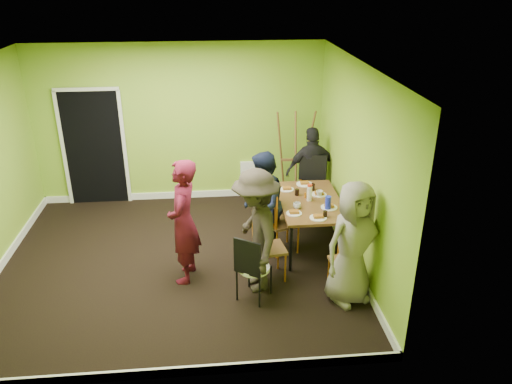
# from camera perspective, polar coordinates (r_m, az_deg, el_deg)

# --- Properties ---
(ground) EXTENTS (5.00, 5.00, 0.00)m
(ground) POSITION_cam_1_polar(r_m,az_deg,el_deg) (7.38, -8.82, -7.90)
(ground) COLOR black
(ground) RESTS_ON ground
(room_walls) EXTENTS (5.04, 4.54, 2.82)m
(room_walls) POSITION_cam_1_polar(r_m,az_deg,el_deg) (6.95, -9.51, -0.80)
(room_walls) COLOR #92B72F
(room_walls) RESTS_ON ground
(dining_table) EXTENTS (0.90, 1.50, 0.75)m
(dining_table) POSITION_cam_1_polar(r_m,az_deg,el_deg) (7.44, 6.20, -1.35)
(dining_table) COLOR black
(dining_table) RESTS_ON ground
(chair_left_far) EXTENTS (0.52, 0.52, 1.00)m
(chair_left_far) POSITION_cam_1_polar(r_m,az_deg,el_deg) (7.29, 2.49, -2.96)
(chair_left_far) COLOR #C16812
(chair_left_far) RESTS_ON ground
(chair_left_near) EXTENTS (0.45, 0.45, 0.96)m
(chair_left_near) POSITION_cam_1_polar(r_m,az_deg,el_deg) (6.68, 0.95, -5.88)
(chair_left_near) COLOR #C16812
(chair_left_near) RESTS_ON ground
(chair_back_end) EXTENTS (0.58, 0.64, 1.09)m
(chair_back_end) POSITION_cam_1_polar(r_m,az_deg,el_deg) (8.33, 6.47, 2.07)
(chair_back_end) COLOR #C16812
(chair_back_end) RESTS_ON ground
(chair_front_end) EXTENTS (0.39, 0.39, 0.86)m
(chair_front_end) POSITION_cam_1_polar(r_m,az_deg,el_deg) (6.55, 10.32, -7.59)
(chair_front_end) COLOR #C16812
(chair_front_end) RESTS_ON ground
(chair_bentwood) EXTENTS (0.49, 0.50, 0.92)m
(chair_bentwood) POSITION_cam_1_polar(r_m,az_deg,el_deg) (6.27, -0.50, -8.40)
(chair_bentwood) COLOR black
(chair_bentwood) RESTS_ON ground
(easel) EXTENTS (0.69, 0.64, 1.71)m
(easel) POSITION_cam_1_polar(r_m,az_deg,el_deg) (8.81, 4.39, 3.93)
(easel) COLOR brown
(easel) RESTS_ON ground
(plate_near_left) EXTENTS (0.22, 0.22, 0.01)m
(plate_near_left) POSITION_cam_1_polar(r_m,az_deg,el_deg) (7.74, 3.55, 0.29)
(plate_near_left) COLOR white
(plate_near_left) RESTS_ON dining_table
(plate_near_right) EXTENTS (0.22, 0.22, 0.01)m
(plate_near_right) POSITION_cam_1_polar(r_m,az_deg,el_deg) (7.00, 4.37, -2.44)
(plate_near_right) COLOR white
(plate_near_right) RESTS_ON dining_table
(plate_far_back) EXTENTS (0.26, 0.26, 0.01)m
(plate_far_back) POSITION_cam_1_polar(r_m,az_deg,el_deg) (7.96, 5.56, 0.91)
(plate_far_back) COLOR white
(plate_far_back) RESTS_ON dining_table
(plate_far_front) EXTENTS (0.24, 0.24, 0.01)m
(plate_far_front) POSITION_cam_1_polar(r_m,az_deg,el_deg) (6.91, 7.11, -2.94)
(plate_far_front) COLOR white
(plate_far_front) RESTS_ON dining_table
(plate_wall_back) EXTENTS (0.23, 0.23, 0.01)m
(plate_wall_back) POSITION_cam_1_polar(r_m,az_deg,el_deg) (7.61, 7.22, -0.29)
(plate_wall_back) COLOR white
(plate_wall_back) RESTS_ON dining_table
(plate_wall_front) EXTENTS (0.24, 0.24, 0.01)m
(plate_wall_front) POSITION_cam_1_polar(r_m,az_deg,el_deg) (7.23, 8.35, -1.75)
(plate_wall_front) COLOR white
(plate_wall_front) RESTS_ON dining_table
(thermos) EXTENTS (0.08, 0.08, 0.23)m
(thermos) POSITION_cam_1_polar(r_m,az_deg,el_deg) (7.37, 6.13, -0.16)
(thermos) COLOR white
(thermos) RESTS_ON dining_table
(blue_bottle) EXTENTS (0.08, 0.08, 0.20)m
(blue_bottle) POSITION_cam_1_polar(r_m,az_deg,el_deg) (7.13, 8.23, -1.25)
(blue_bottle) COLOR #1B29CB
(blue_bottle) RESTS_ON dining_table
(orange_bottle) EXTENTS (0.04, 0.04, 0.08)m
(orange_bottle) POSITION_cam_1_polar(r_m,az_deg,el_deg) (7.49, 5.67, -0.36)
(orange_bottle) COLOR #C16812
(orange_bottle) RESTS_ON dining_table
(glass_mid) EXTENTS (0.07, 0.07, 0.10)m
(glass_mid) POSITION_cam_1_polar(r_m,az_deg,el_deg) (7.55, 4.70, -0.03)
(glass_mid) COLOR black
(glass_mid) RESTS_ON dining_table
(glass_back) EXTENTS (0.06, 0.06, 0.11)m
(glass_back) POSITION_cam_1_polar(r_m,az_deg,el_deg) (7.74, 6.50, 0.57)
(glass_back) COLOR black
(glass_back) RESTS_ON dining_table
(glass_front) EXTENTS (0.06, 0.06, 0.10)m
(glass_front) POSITION_cam_1_polar(r_m,az_deg,el_deg) (6.93, 7.90, -2.52)
(glass_front) COLOR black
(glass_front) RESTS_ON dining_table
(cup_a) EXTENTS (0.11, 0.11, 0.09)m
(cup_a) POSITION_cam_1_polar(r_m,az_deg,el_deg) (7.14, 4.71, -1.57)
(cup_a) COLOR white
(cup_a) RESTS_ON dining_table
(cup_b) EXTENTS (0.10, 0.10, 0.09)m
(cup_b) POSITION_cam_1_polar(r_m,az_deg,el_deg) (7.54, 7.26, -0.19)
(cup_b) COLOR white
(cup_b) RESTS_ON dining_table
(person_standing) EXTENTS (0.51, 0.68, 1.72)m
(person_standing) POSITION_cam_1_polar(r_m,az_deg,el_deg) (6.60, -8.29, -3.39)
(person_standing) COLOR #4F0D1E
(person_standing) RESTS_ON ground
(person_left_far) EXTENTS (0.80, 0.91, 1.57)m
(person_left_far) POSITION_cam_1_polar(r_m,az_deg,el_deg) (7.15, 0.74, -1.50)
(person_left_far) COLOR black
(person_left_far) RESTS_ON ground
(person_left_near) EXTENTS (0.76, 1.15, 1.66)m
(person_left_near) POSITION_cam_1_polar(r_m,az_deg,el_deg) (6.36, 0.02, -4.50)
(person_left_near) COLOR #2A241C
(person_left_near) RESTS_ON ground
(person_back_end) EXTENTS (0.92, 0.45, 1.52)m
(person_back_end) POSITION_cam_1_polar(r_m,az_deg,el_deg) (8.47, 6.41, 2.39)
(person_back_end) COLOR black
(person_back_end) RESTS_ON ground
(person_front_end) EXTENTS (0.93, 0.78, 1.62)m
(person_front_end) POSITION_cam_1_polar(r_m,az_deg,el_deg) (6.24, 11.03, -5.80)
(person_front_end) COLOR gray
(person_front_end) RESTS_ON ground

